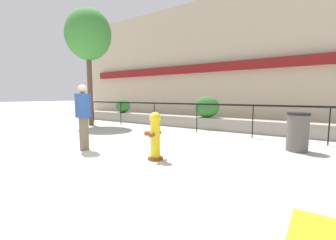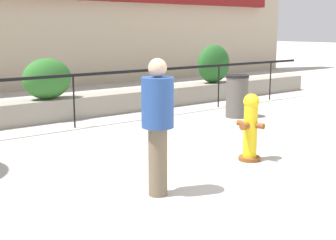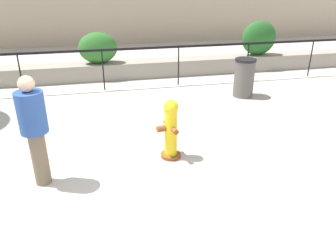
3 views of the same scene
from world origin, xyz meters
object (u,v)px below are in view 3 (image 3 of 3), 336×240
hedge_bush_1 (98,48)px  trash_bin (244,78)px  fire_hydrant (171,129)px  hedge_bush_2 (259,38)px  pedestrian (34,125)px

hedge_bush_1 → trash_bin: (3.68, -2.42, -0.46)m
hedge_bush_1 → fire_hydrant: (1.09, -5.13, -0.41)m
trash_bin → hedge_bush_2: bearing=57.1°
hedge_bush_2 → trash_bin: hedge_bush_2 is taller
fire_hydrant → pedestrian: 2.19m
hedge_bush_1 → fire_hydrant: size_ratio=1.07×
pedestrian → hedge_bush_2: bearing=41.1°
fire_hydrant → trash_bin: fire_hydrant is taller
pedestrian → fire_hydrant: bearing=9.3°
hedge_bush_2 → fire_hydrant: 6.62m
hedge_bush_1 → trash_bin: 4.42m
hedge_bush_1 → trash_bin: hedge_bush_1 is taller
hedge_bush_2 → pedestrian: (-6.27, -5.47, -0.07)m
pedestrian → trash_bin: bearing=33.0°
hedge_bush_2 → trash_bin: 2.93m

